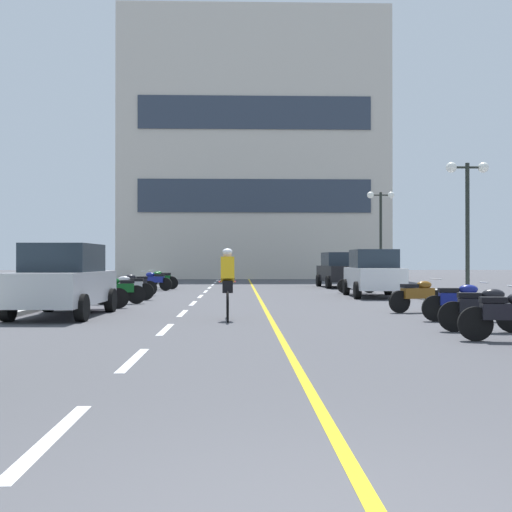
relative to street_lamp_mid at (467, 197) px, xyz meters
name	(u,v)px	position (x,y,z in m)	size (l,w,h in m)	color
ground_plane	(252,298)	(-7.27, 2.44, -3.55)	(140.00, 140.00, 0.00)	#47474C
curb_left	(79,293)	(-14.47, 5.44, -3.49)	(2.40, 72.00, 0.12)	#A8A8A3
curb_right	(420,292)	(-0.07, 5.44, -3.49)	(2.40, 72.00, 0.12)	#A8A8A3
lane_dash_0	(51,438)	(-9.27, -16.56, -3.55)	(0.14, 2.20, 0.01)	silver
lane_dash_1	(133,360)	(-9.27, -12.56, -3.55)	(0.14, 2.20, 0.01)	silver
lane_dash_2	(166,329)	(-9.27, -8.56, -3.55)	(0.14, 2.20, 0.01)	silver
lane_dash_3	(183,313)	(-9.27, -4.56, -3.55)	(0.14, 2.20, 0.01)	silver
lane_dash_4	(193,303)	(-9.27, -0.56, -3.55)	(0.14, 2.20, 0.01)	silver
lane_dash_5	(200,296)	(-9.27, 3.44, -3.55)	(0.14, 2.20, 0.01)	silver
lane_dash_6	(206,291)	(-9.27, 7.44, -3.55)	(0.14, 2.20, 0.01)	silver
lane_dash_7	(210,288)	(-9.27, 11.44, -3.55)	(0.14, 2.20, 0.01)	silver
lane_dash_8	(213,285)	(-9.27, 15.44, -3.55)	(0.14, 2.20, 0.01)	silver
lane_dash_9	(215,282)	(-9.27, 19.44, -3.55)	(0.14, 2.20, 0.01)	silver
lane_dash_10	(217,280)	(-9.27, 23.44, -3.55)	(0.14, 2.20, 0.01)	silver
lane_dash_11	(219,279)	(-9.27, 27.44, -3.55)	(0.14, 2.20, 0.01)	silver
centre_line_yellow	(257,294)	(-7.02, 5.44, -3.55)	(0.12, 66.00, 0.01)	gold
office_building	(253,150)	(-6.57, 30.80, 6.84)	(20.76, 8.83, 20.79)	beige
street_lamp_mid	(467,197)	(0.00, 0.00, 0.00)	(1.46, 0.36, 4.63)	black
street_lamp_far	(381,216)	(-0.25, 12.24, 0.19)	(1.46, 0.36, 4.93)	black
parked_car_near	(64,280)	(-12.17, -5.41, -2.64)	(2.05, 4.26, 1.82)	black
parked_car_mid	(373,273)	(-2.59, 3.00, -2.64)	(1.99, 4.24, 1.82)	black
parked_car_far	(340,270)	(-2.53, 11.70, -2.64)	(2.09, 4.28, 1.82)	black
motorcycle_2	(509,314)	(-3.12, -10.68, -3.08)	(1.70, 0.60, 0.92)	black
motorcycle_3	(483,308)	(-3.01, -9.24, -3.08)	(1.69, 0.60, 0.92)	black
motorcycle_4	(460,301)	(-2.72, -7.08, -3.08)	(1.70, 0.60, 0.92)	black
motorcycle_5	(418,295)	(-2.95, -4.46, -3.08)	(1.66, 0.72, 0.92)	black
motorcycle_6	(99,293)	(-11.84, -2.92, -3.08)	(1.66, 0.73, 0.92)	black
motorcycle_7	(119,289)	(-11.62, -0.97, -3.08)	(1.64, 0.80, 0.92)	black
motorcycle_8	(129,287)	(-11.63, 1.11, -3.08)	(1.70, 0.60, 0.92)	black
motorcycle_9	(135,284)	(-11.86, 3.82, -3.08)	(1.69, 0.62, 0.92)	black
motorcycle_10	(357,282)	(-2.69, 5.92, -3.08)	(1.70, 0.60, 0.92)	black
motorcycle_11	(154,280)	(-11.71, 8.37, -3.08)	(1.68, 0.66, 0.92)	black
motorcycle_12	(160,280)	(-11.59, 9.80, -3.08)	(1.70, 0.60, 0.92)	black
motorcycle_13	(161,279)	(-11.75, 11.51, -3.08)	(1.64, 0.79, 0.92)	black
cyclist_rider	(228,282)	(-8.05, -6.54, -2.67)	(0.42, 1.77, 1.71)	black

